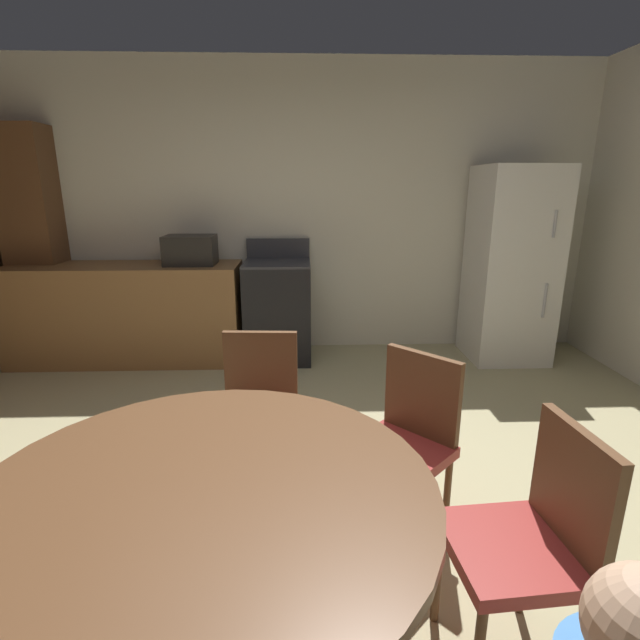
{
  "coord_description": "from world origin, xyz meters",
  "views": [
    {
      "loc": [
        0.02,
        -1.89,
        1.59
      ],
      "look_at": [
        0.12,
        0.8,
        0.82
      ],
      "focal_mm": 26.67,
      "sensor_mm": 36.0,
      "label": 1
    }
  ],
  "objects_px": {
    "chair_east": "(533,535)",
    "microwave": "(190,250)",
    "refrigerator": "(511,266)",
    "chair_north": "(259,408)",
    "oven_range": "(278,310)",
    "chair_northeast": "(406,437)",
    "dining_table": "(206,531)"
  },
  "relations": [
    {
      "from": "refrigerator",
      "to": "chair_north",
      "type": "bearing_deg",
      "value": -136.34
    },
    {
      "from": "chair_east",
      "to": "chair_northeast",
      "type": "height_order",
      "value": "same"
    },
    {
      "from": "chair_north",
      "to": "chair_northeast",
      "type": "bearing_deg",
      "value": 68.48
    },
    {
      "from": "microwave",
      "to": "chair_east",
      "type": "relative_size",
      "value": 0.51
    },
    {
      "from": "refrigerator",
      "to": "microwave",
      "type": "bearing_deg",
      "value": 179.01
    },
    {
      "from": "oven_range",
      "to": "chair_north",
      "type": "distance_m",
      "value": 2.09
    },
    {
      "from": "oven_range",
      "to": "chair_northeast",
      "type": "distance_m",
      "value": 2.5
    },
    {
      "from": "chair_north",
      "to": "chair_northeast",
      "type": "height_order",
      "value": "same"
    },
    {
      "from": "oven_range",
      "to": "chair_northeast",
      "type": "xyz_separation_m",
      "value": [
        0.68,
        -2.41,
        0.03
      ]
    },
    {
      "from": "oven_range",
      "to": "refrigerator",
      "type": "relative_size",
      "value": 0.62
    },
    {
      "from": "oven_range",
      "to": "dining_table",
      "type": "distance_m",
      "value": 3.12
    },
    {
      "from": "microwave",
      "to": "dining_table",
      "type": "relative_size",
      "value": 0.33
    },
    {
      "from": "refrigerator",
      "to": "chair_northeast",
      "type": "xyz_separation_m",
      "value": [
        -1.45,
        -2.36,
        -0.38
      ]
    },
    {
      "from": "chair_north",
      "to": "dining_table",
      "type": "bearing_deg",
      "value": 0.0
    },
    {
      "from": "refrigerator",
      "to": "chair_north",
      "type": "distance_m",
      "value": 2.98
    },
    {
      "from": "refrigerator",
      "to": "chair_north",
      "type": "xyz_separation_m",
      "value": [
        -2.14,
        -2.04,
        -0.38
      ]
    },
    {
      "from": "oven_range",
      "to": "dining_table",
      "type": "height_order",
      "value": "oven_range"
    },
    {
      "from": "chair_east",
      "to": "microwave",
      "type": "bearing_deg",
      "value": -64.62
    },
    {
      "from": "dining_table",
      "to": "chair_north",
      "type": "height_order",
      "value": "chair_north"
    },
    {
      "from": "microwave",
      "to": "chair_northeast",
      "type": "bearing_deg",
      "value": -58.86
    },
    {
      "from": "dining_table",
      "to": "chair_northeast",
      "type": "height_order",
      "value": "chair_northeast"
    },
    {
      "from": "dining_table",
      "to": "chair_northeast",
      "type": "xyz_separation_m",
      "value": [
        0.74,
        0.71,
        -0.11
      ]
    },
    {
      "from": "oven_range",
      "to": "chair_east",
      "type": "height_order",
      "value": "oven_range"
    },
    {
      "from": "dining_table",
      "to": "refrigerator",
      "type": "bearing_deg",
      "value": 54.36
    },
    {
      "from": "refrigerator",
      "to": "microwave",
      "type": "distance_m",
      "value": 2.91
    },
    {
      "from": "refrigerator",
      "to": "chair_north",
      "type": "relative_size",
      "value": 2.02
    },
    {
      "from": "dining_table",
      "to": "chair_east",
      "type": "height_order",
      "value": "chair_east"
    },
    {
      "from": "microwave",
      "to": "dining_table",
      "type": "distance_m",
      "value": 3.22
    },
    {
      "from": "oven_range",
      "to": "microwave",
      "type": "relative_size",
      "value": 2.5
    },
    {
      "from": "dining_table",
      "to": "oven_range",
      "type": "bearing_deg",
      "value": 88.9
    },
    {
      "from": "dining_table",
      "to": "chair_northeast",
      "type": "distance_m",
      "value": 1.03
    },
    {
      "from": "microwave",
      "to": "oven_range",
      "type": "bearing_deg",
      "value": 0.27
    }
  ]
}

